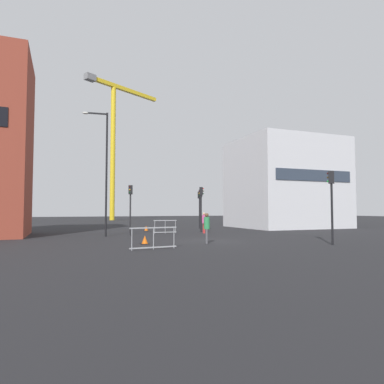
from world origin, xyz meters
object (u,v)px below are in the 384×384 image
(traffic_light_verge, at_px, (130,201))
(traffic_light_island, at_px, (200,203))
(traffic_light_far, at_px, (199,204))
(construction_crane, at_px, (114,131))
(streetlamp_tall, at_px, (104,165))
(pedestrian_walking, at_px, (204,221))
(pedestrian_waiting, at_px, (207,226))
(traffic_light_crosswalk, at_px, (201,202))
(traffic_cone_orange, at_px, (146,229))
(traffic_light_near, at_px, (332,195))
(traffic_cone_by_barrier, at_px, (145,240))

(traffic_light_verge, relative_size, traffic_light_island, 0.98)
(traffic_light_far, bearing_deg, construction_crane, 97.93)
(streetlamp_tall, bearing_deg, pedestrian_walking, 4.68)
(streetlamp_tall, distance_m, pedestrian_waiting, 9.74)
(traffic_light_verge, relative_size, pedestrian_waiting, 2.19)
(traffic_light_crosswalk, distance_m, traffic_cone_orange, 5.64)
(traffic_light_near, distance_m, traffic_light_island, 16.04)
(pedestrian_walking, bearing_deg, traffic_light_near, -75.12)
(streetlamp_tall, xyz_separation_m, traffic_cone_by_barrier, (1.57, -6.29, -4.95))
(pedestrian_walking, xyz_separation_m, traffic_cone_orange, (-3.78, 4.49, -0.77))
(traffic_light_near, xyz_separation_m, traffic_light_crosswalk, (-2.54, 12.63, -0.11))
(traffic_light_island, bearing_deg, pedestrian_walking, -109.31)
(construction_crane, bearing_deg, pedestrian_walking, -86.98)
(traffic_light_island, bearing_deg, traffic_light_near, -85.63)
(pedestrian_walking, height_order, traffic_cone_orange, pedestrian_walking)
(streetlamp_tall, bearing_deg, pedestrian_waiting, -55.96)
(streetlamp_tall, xyz_separation_m, traffic_light_crosswalk, (8.55, 2.22, -2.55))
(traffic_light_near, bearing_deg, construction_crane, 95.76)
(pedestrian_walking, relative_size, pedestrian_waiting, 0.98)
(construction_crane, bearing_deg, traffic_light_island, -83.56)
(traffic_light_near, height_order, traffic_cone_orange, traffic_light_near)
(traffic_light_crosswalk, distance_m, pedestrian_waiting, 10.31)
(traffic_light_near, distance_m, traffic_cone_orange, 17.14)
(traffic_cone_by_barrier, relative_size, traffic_cone_orange, 1.01)
(construction_crane, distance_m, traffic_light_crosswalk, 38.96)
(traffic_light_far, distance_m, pedestrian_walking, 7.27)
(traffic_light_island, distance_m, traffic_cone_by_barrier, 14.68)
(traffic_light_verge, height_order, pedestrian_waiting, traffic_light_verge)
(construction_crane, height_order, streetlamp_tall, construction_crane)
(traffic_light_island, xyz_separation_m, traffic_cone_orange, (-5.50, -0.42, -2.39))
(streetlamp_tall, bearing_deg, traffic_cone_orange, 49.71)
(traffic_light_crosswalk, relative_size, traffic_cone_orange, 8.14)
(pedestrian_walking, relative_size, traffic_cone_orange, 3.55)
(pedestrian_walking, distance_m, traffic_cone_by_barrier, 9.61)
(construction_crane, bearing_deg, traffic_light_crosswalk, -86.22)
(pedestrian_walking, bearing_deg, streetlamp_tall, -175.32)
(streetlamp_tall, relative_size, traffic_light_verge, 2.37)
(traffic_light_island, xyz_separation_m, traffic_cone_by_barrier, (-8.30, -11.87, -2.39))
(pedestrian_walking, bearing_deg, construction_crane, 93.02)
(traffic_light_crosswalk, height_order, traffic_cone_orange, traffic_light_crosswalk)
(traffic_light_far, xyz_separation_m, traffic_light_island, (-0.62, -1.79, 0.05))
(pedestrian_walking, xyz_separation_m, traffic_cone_by_barrier, (-6.58, -6.96, -0.77))
(construction_crane, height_order, traffic_light_crosswalk, construction_crane)
(streetlamp_tall, relative_size, traffic_light_crosswalk, 2.31)
(construction_crane, distance_m, traffic_light_far, 34.43)
(pedestrian_waiting, relative_size, traffic_cone_orange, 3.61)
(traffic_light_verge, height_order, traffic_light_crosswalk, traffic_light_crosswalk)
(streetlamp_tall, xyz_separation_m, traffic_light_far, (10.49, 7.37, -2.62))
(pedestrian_walking, bearing_deg, traffic_cone_by_barrier, -133.36)
(traffic_cone_by_barrier, bearing_deg, traffic_cone_orange, 76.26)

